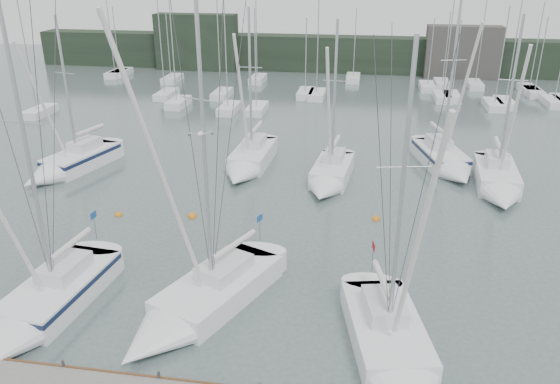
{
  "coord_description": "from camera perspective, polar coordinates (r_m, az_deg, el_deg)",
  "views": [
    {
      "loc": [
        5.3,
        -19.73,
        15.42
      ],
      "look_at": [
        1.32,
        5.0,
        4.66
      ],
      "focal_mm": 35.0,
      "sensor_mm": 36.0,
      "label": 1
    }
  ],
  "objects": [
    {
      "name": "sailboat_near_left",
      "position": [
        27.79,
        -24.04,
        -11.26
      ],
      "size": [
        3.81,
        9.77,
        15.41
      ],
      "rotation": [
        0.0,
        0.0,
        -0.1
      ],
      "color": "white",
      "rests_on": "ground"
    },
    {
      "name": "buoy_c",
      "position": [
        37.09,
        -16.51,
        -2.35
      ],
      "size": [
        0.5,
        0.5,
        0.5
      ],
      "primitive_type": "sphere",
      "color": "orange",
      "rests_on": "ground"
    },
    {
      "name": "sailboat_mid_b",
      "position": [
        42.98,
        -3.38,
        3.06
      ],
      "size": [
        3.1,
        9.17,
        13.06
      ],
      "rotation": [
        0.0,
        0.0,
        -0.04
      ],
      "color": "white",
      "rests_on": "ground"
    },
    {
      "name": "far_treeline",
      "position": [
        82.91,
        5.53,
        14.18
      ],
      "size": [
        90.0,
        4.0,
        5.0
      ],
      "primitive_type": "cube",
      "color": "black",
      "rests_on": "ground"
    },
    {
      "name": "far_building_right",
      "position": [
        81.61,
        18.53,
        13.7
      ],
      "size": [
        10.0,
        3.0,
        7.0
      ],
      "primitive_type": "cube",
      "color": "#3F3D3A",
      "rests_on": "ground"
    },
    {
      "name": "sailboat_mid_a",
      "position": [
        45.41,
        -21.34,
        2.64
      ],
      "size": [
        5.03,
        9.38,
        12.62
      ],
      "rotation": [
        0.0,
        0.0,
        -0.27
      ],
      "color": "white",
      "rests_on": "ground"
    },
    {
      "name": "mast_forest",
      "position": [
        67.9,
        5.96,
        10.41
      ],
      "size": [
        59.12,
        27.62,
        14.86
      ],
      "color": "white",
      "rests_on": "ground"
    },
    {
      "name": "seagull",
      "position": [
        23.19,
        -8.31,
        6.05
      ],
      "size": [
        0.96,
        0.47,
        0.19
      ],
      "rotation": [
        0.0,
        0.0,
        0.34
      ],
      "color": "white",
      "rests_on": "ground"
    },
    {
      "name": "far_building_left",
      "position": [
        84.42,
        -8.7,
        15.22
      ],
      "size": [
        12.0,
        3.0,
        8.0
      ],
      "primitive_type": "cube",
      "color": "black",
      "rests_on": "ground"
    },
    {
      "name": "buoy_a",
      "position": [
        35.79,
        -9.16,
        -2.59
      ],
      "size": [
        0.6,
        0.6,
        0.6
      ],
      "primitive_type": "sphere",
      "color": "orange",
      "rests_on": "ground"
    },
    {
      "name": "sailboat_near_center",
      "position": [
        25.94,
        -9.4,
        -12.09
      ],
      "size": [
        6.66,
        10.14,
        17.03
      ],
      "rotation": [
        0.0,
        0.0,
        -0.41
      ],
      "color": "white",
      "rests_on": "ground"
    },
    {
      "name": "sailboat_mid_c",
      "position": [
        40.09,
        5.14,
        1.48
      ],
      "size": [
        3.35,
        8.16,
        12.48
      ],
      "rotation": [
        0.0,
        0.0,
        -0.1
      ],
      "color": "white",
      "rests_on": "ground"
    },
    {
      "name": "sailboat_near_right",
      "position": [
        23.4,
        12.02,
        -16.81
      ],
      "size": [
        4.7,
        9.28,
        14.11
      ],
      "rotation": [
        0.0,
        0.0,
        0.21
      ],
      "color": "white",
      "rests_on": "ground"
    },
    {
      "name": "sailboat_mid_e",
      "position": [
        41.76,
        21.87,
        0.75
      ],
      "size": [
        3.47,
        9.06,
        12.99
      ],
      "rotation": [
        0.0,
        0.0,
        -0.08
      ],
      "color": "white",
      "rests_on": "ground"
    },
    {
      "name": "sailboat_mid_d",
      "position": [
        44.81,
        17.02,
        2.98
      ],
      "size": [
        4.86,
        8.81,
        14.06
      ],
      "rotation": [
        0.0,
        0.0,
        0.25
      ],
      "color": "white",
      "rests_on": "ground"
    },
    {
      "name": "ground",
      "position": [
        25.59,
        -4.84,
        -13.9
      ],
      "size": [
        160.0,
        160.0,
        0.0
      ],
      "primitive_type": "plane",
      "color": "#4B5C5A",
      "rests_on": "ground"
    },
    {
      "name": "buoy_b",
      "position": [
        35.53,
        9.97,
        -2.85
      ],
      "size": [
        0.54,
        0.54,
        0.54
      ],
      "primitive_type": "sphere",
      "color": "orange",
      "rests_on": "ground"
    }
  ]
}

